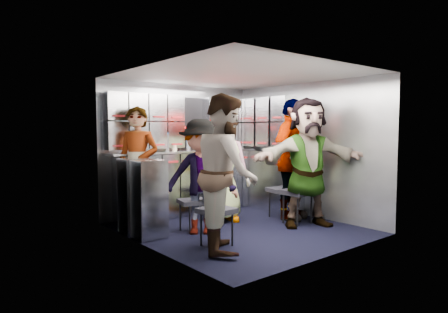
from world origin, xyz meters
TOP-DOWN VIEW (x-y plane):
  - floor at (0.00, 0.00)m, footprint 3.00×3.00m
  - wall_back at (0.00, 1.50)m, footprint 2.80×0.04m
  - wall_left at (-1.40, 0.00)m, footprint 0.04×3.00m
  - wall_right at (1.40, 0.00)m, footprint 0.04×3.00m
  - ceiling at (0.00, 0.00)m, footprint 2.80×3.00m
  - cart_bank_back at (0.00, 1.29)m, footprint 2.68×0.38m
  - cart_bank_left at (-1.19, 0.56)m, footprint 0.38×0.76m
  - counter at (0.00, 1.29)m, footprint 2.68×0.42m
  - locker_bank_back at (0.00, 1.35)m, footprint 2.68×0.28m
  - locker_bank_right at (1.25, 0.70)m, footprint 0.28×1.00m
  - right_cabinet at (1.25, 0.60)m, footprint 0.28×1.20m
  - coffee_niche at (0.18, 1.41)m, footprint 0.46×0.16m
  - red_latch_strip at (0.00, 1.09)m, footprint 2.60×0.02m
  - jump_seat_near_left at (-0.74, -0.43)m, footprint 0.40×0.39m
  - jump_seat_mid_left at (-0.55, 0.33)m, footprint 0.43×0.42m
  - jump_seat_center at (0.14, 0.73)m, footprint 0.44×0.43m
  - jump_seat_mid_right at (1.00, 0.14)m, footprint 0.46×0.44m
  - jump_seat_near_right at (0.86, -0.29)m, footprint 0.42×0.40m
  - attendant_standing at (-1.05, 0.95)m, footprint 0.68×0.74m
  - attendant_arc_a at (-0.74, -0.61)m, footprint 1.04×1.09m
  - attendant_arc_b at (-0.55, 0.15)m, footprint 1.11×1.05m
  - attendant_arc_c at (0.14, 0.55)m, footprint 0.95×0.81m
  - attendant_arc_d at (1.00, -0.04)m, footprint 1.16×0.76m
  - attendant_arc_e at (0.86, -0.47)m, footprint 1.75×1.25m
  - bottle_left at (-0.40, 1.24)m, footprint 0.06×0.06m
  - bottle_mid at (-0.00, 1.24)m, footprint 0.06×0.06m
  - bottle_right at (1.15, 1.24)m, footprint 0.07×0.07m
  - cup_left at (-0.27, 1.23)m, footprint 0.07×0.07m
  - cup_right at (0.80, 1.23)m, footprint 0.08×0.08m

SIDE VIEW (x-z plane):
  - floor at x=0.00m, z-range 0.00..0.00m
  - jump_seat_center at x=0.14m, z-range 0.16..0.57m
  - jump_seat_mid_left at x=-0.55m, z-range 0.16..0.59m
  - jump_seat_near_left at x=-0.74m, z-range 0.17..0.62m
  - jump_seat_mid_right at x=1.00m, z-range 0.18..0.63m
  - jump_seat_near_right at x=0.86m, z-range 0.19..0.69m
  - cart_bank_back at x=0.00m, z-range 0.00..0.99m
  - cart_bank_left at x=-1.19m, z-range 0.00..0.99m
  - right_cabinet at x=1.25m, z-range 0.00..1.00m
  - attendant_arc_b at x=-0.55m, z-range 0.00..1.51m
  - attendant_arc_c at x=0.14m, z-range 0.00..1.66m
  - attendant_standing at x=-1.05m, z-range 0.00..1.69m
  - red_latch_strip at x=0.00m, z-range 0.86..0.90m
  - attendant_arc_a at x=-0.74m, z-range 0.00..1.77m
  - attendant_arc_e at x=0.86m, z-range 0.00..1.83m
  - attendant_arc_d at x=1.00m, z-range 0.00..1.84m
  - counter at x=0.00m, z-range 1.00..1.03m
  - wall_back at x=0.00m, z-range 0.00..2.10m
  - wall_left at x=-1.40m, z-range 0.00..2.10m
  - wall_right at x=1.40m, z-range 0.00..2.10m
  - cup_right at x=0.80m, z-range 1.03..1.12m
  - cup_left at x=-0.27m, z-range 1.03..1.13m
  - bottle_right at x=1.15m, z-range 1.03..1.26m
  - bottle_mid at x=0.00m, z-range 1.03..1.30m
  - bottle_left at x=-0.40m, z-range 1.03..1.30m
  - coffee_niche at x=0.18m, z-range 1.05..1.89m
  - locker_bank_back at x=0.00m, z-range 1.08..1.90m
  - locker_bank_right at x=1.25m, z-range 1.08..1.90m
  - ceiling at x=0.00m, z-range 2.09..2.11m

